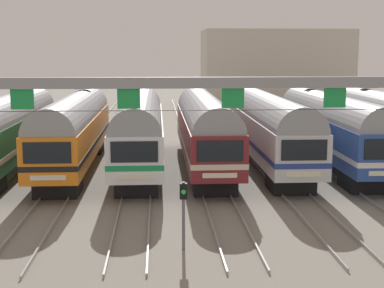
% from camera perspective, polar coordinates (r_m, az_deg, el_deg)
% --- Properties ---
extents(ground_plane, '(160.00, 160.00, 0.00)m').
position_cam_1_polar(ground_plane, '(37.00, 1.26, -2.41)').
color(ground_plane, gray).
extents(track_bed, '(26.43, 70.00, 0.15)m').
position_cam_1_polar(track_bed, '(53.71, -0.24, 1.33)').
color(track_bed, gray).
rests_on(track_bed, ground).
extents(commuter_train_green, '(2.88, 18.06, 5.05)m').
position_cam_1_polar(commuter_train_green, '(37.63, -18.00, 1.49)').
color(commuter_train_green, '#236B42').
rests_on(commuter_train_green, ground).
extents(commuter_train_orange, '(2.88, 18.06, 5.05)m').
position_cam_1_polar(commuter_train_orange, '(36.81, -11.73, 1.58)').
color(commuter_train_orange, orange).
rests_on(commuter_train_orange, ground).
extents(commuter_train_white, '(2.88, 18.06, 4.77)m').
position_cam_1_polar(commuter_train_white, '(36.44, -5.25, 1.66)').
color(commuter_train_white, white).
rests_on(commuter_train_white, ground).
extents(commuter_train_maroon, '(2.88, 18.06, 4.77)m').
position_cam_1_polar(commuter_train_maroon, '(36.55, 1.28, 1.72)').
color(commuter_train_maroon, maroon).
rests_on(commuter_train_maroon, ground).
extents(commuter_train_silver, '(2.88, 18.06, 4.77)m').
position_cam_1_polar(commuter_train_silver, '(37.12, 7.68, 1.76)').
color(commuter_train_silver, silver).
rests_on(commuter_train_silver, ground).
extents(commuter_train_blue, '(2.88, 18.06, 5.05)m').
position_cam_1_polar(commuter_train_blue, '(38.15, 13.82, 1.77)').
color(commuter_train_blue, '#284C9E').
rests_on(commuter_train_blue, ground).
extents(catenary_gantry, '(30.17, 0.44, 6.97)m').
position_cam_1_polar(catenary_gantry, '(22.90, 4.11, 4.13)').
color(catenary_gantry, gray).
rests_on(catenary_gantry, ground).
extents(yard_signal_mast, '(0.28, 0.35, 2.64)m').
position_cam_1_polar(yard_signal_mast, '(21.54, -0.86, -5.87)').
color(yard_signal_mast, '#59595E').
rests_on(yard_signal_mast, ground).
extents(maintenance_building, '(19.64, 10.00, 10.36)m').
position_cam_1_polar(maintenance_building, '(79.36, 8.29, 7.49)').
color(maintenance_building, beige).
rests_on(maintenance_building, ground).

